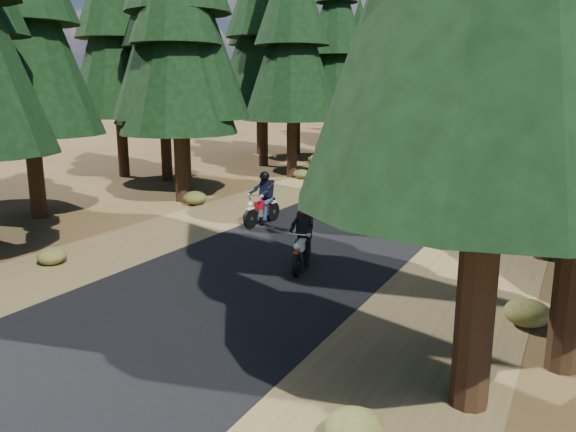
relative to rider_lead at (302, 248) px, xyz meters
name	(u,v)px	position (x,y,z in m)	size (l,w,h in m)	color
ground	(259,272)	(-0.83, -0.67, -0.55)	(120.00, 120.00, 0.00)	#483619
road	(339,228)	(-0.83, 4.33, -0.54)	(6.00, 100.00, 0.01)	black
shoulder_l	(221,213)	(-5.43, 4.33, -0.55)	(3.20, 100.00, 0.01)	brown
shoulder_r	(488,246)	(3.77, 4.33, -0.55)	(3.20, 100.00, 0.01)	brown
pine_forest	(458,22)	(-0.85, 20.37, 7.34)	(34.59, 55.08, 16.32)	black
understory_shrubs	(405,214)	(0.77, 6.26, -0.30)	(16.18, 29.19, 0.55)	#474C1E
rider_lead	(302,248)	(0.00, 0.00, 0.00)	(0.98, 1.91, 1.63)	white
rider_follow	(262,207)	(-3.23, 3.53, 0.04)	(0.74, 2.01, 1.75)	maroon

